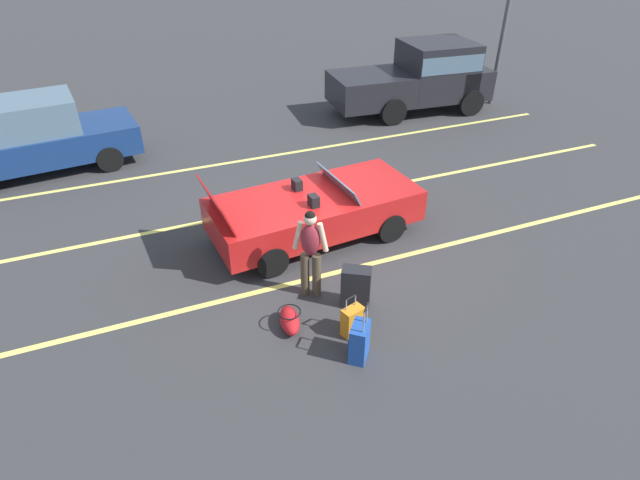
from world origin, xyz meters
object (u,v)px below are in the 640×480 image
at_px(parked_sedan_far, 38,137).
at_px(suitcase_medium_bright, 359,342).
at_px(convertible_car, 324,208).
at_px(suitcase_large_black, 356,287).
at_px(duffel_bag, 290,320).
at_px(suitcase_small_carryon, 352,321).
at_px(parking_lamp_post, 508,7).
at_px(traveler_person, 310,249).
at_px(parked_pickup_truck_near, 422,76).

bearing_deg(parked_sedan_far, suitcase_medium_bright, -69.36).
xyz_separation_m(convertible_car, suitcase_large_black, (-0.36, -2.26, -0.22)).
relative_size(convertible_car, duffel_bag, 6.29).
xyz_separation_m(convertible_car, suitcase_small_carryon, (-0.70, -2.87, -0.34)).
distance_m(suitcase_medium_bright, suitcase_small_carryon, 0.52).
height_order(suitcase_medium_bright, parking_lamp_post, parking_lamp_post).
bearing_deg(parking_lamp_post, suitcase_large_black, -138.56).
height_order(convertible_car, parking_lamp_post, parking_lamp_post).
height_order(convertible_car, parked_sedan_far, parked_sedan_far).
relative_size(traveler_person, parked_pickup_truck_near, 0.32).
xyz_separation_m(suitcase_large_black, parked_sedan_far, (-4.99, 7.68, 0.52)).
xyz_separation_m(duffel_bag, traveler_person, (0.63, 0.67, 0.77)).
bearing_deg(traveler_person, parked_pickup_truck_near, -11.41).
height_order(suitcase_medium_bright, traveler_person, traveler_person).
bearing_deg(duffel_bag, suitcase_medium_bright, -53.07).
relative_size(suitcase_small_carryon, parking_lamp_post, 0.14).
xyz_separation_m(suitcase_large_black, duffel_bag, (-1.21, -0.12, -0.21)).
height_order(suitcase_small_carryon, parked_sedan_far, parked_sedan_far).
xyz_separation_m(suitcase_medium_bright, parking_lamp_post, (9.15, 8.77, 2.68)).
relative_size(suitcase_large_black, suitcase_medium_bright, 0.74).
relative_size(suitcase_medium_bright, duffel_bag, 1.47).
xyz_separation_m(suitcase_medium_bright, suitcase_small_carryon, (0.13, 0.50, -0.06)).
relative_size(parked_sedan_far, parking_lamp_post, 0.91).
bearing_deg(parked_sedan_far, parking_lamp_post, -6.63).
height_order(suitcase_medium_bright, suitcase_small_carryon, suitcase_medium_bright).
bearing_deg(suitcase_medium_bright, parked_pickup_truck_near, -86.82).
xyz_separation_m(traveler_person, parking_lamp_post, (9.27, 7.11, 2.06)).
bearing_deg(suitcase_small_carryon, suitcase_medium_bright, -31.41).
bearing_deg(traveler_person, suitcase_large_black, -102.79).
height_order(duffel_bag, parked_sedan_far, parked_sedan_far).
relative_size(suitcase_small_carryon, duffel_bag, 1.04).
bearing_deg(suitcase_large_black, convertible_car, 22.30).
bearing_deg(suitcase_large_black, parked_pickup_truck_near, -6.05).
bearing_deg(parked_sedan_far, suitcase_small_carryon, -67.32).
relative_size(traveler_person, parked_sedan_far, 0.35).
xyz_separation_m(suitcase_large_black, parking_lamp_post, (8.68, 7.66, 2.62)).
xyz_separation_m(suitcase_small_carryon, parked_pickup_truck_near, (6.43, 8.60, 0.85)).
bearing_deg(suitcase_small_carryon, parked_sedan_far, -168.00).
bearing_deg(parking_lamp_post, suitcase_medium_bright, -136.22).
bearing_deg(suitcase_large_black, suitcase_small_carryon, -178.21).
height_order(suitcase_large_black, suitcase_medium_bright, suitcase_medium_bright).
bearing_deg(parking_lamp_post, duffel_bag, -141.81).
bearing_deg(traveler_person, parked_sedan_far, 62.17).
height_order(suitcase_large_black, parking_lamp_post, parking_lamp_post).
bearing_deg(parking_lamp_post, parked_sedan_far, 179.93).
bearing_deg(suitcase_medium_bright, traveler_person, -47.07).
distance_m(convertible_car, suitcase_small_carryon, 2.97).
bearing_deg(convertible_car, traveler_person, -123.72).
bearing_deg(suitcase_small_carryon, parking_lamp_post, 115.28).
height_order(suitcase_small_carryon, parked_pickup_truck_near, parked_pickup_truck_near).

